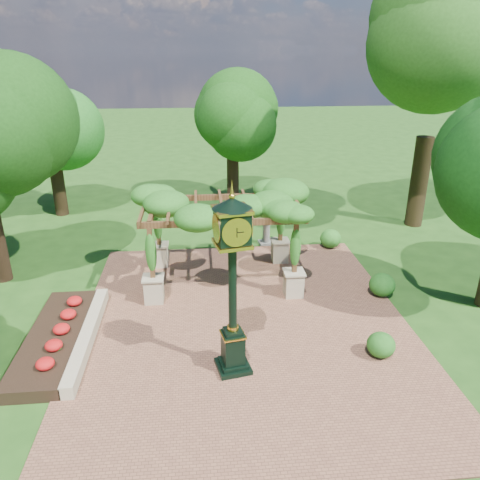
{
  "coord_description": "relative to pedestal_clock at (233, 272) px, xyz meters",
  "views": [
    {
      "loc": [
        -1.32,
        -11.29,
        7.83
      ],
      "look_at": [
        0.0,
        2.5,
        2.2
      ],
      "focal_mm": 35.0,
      "sensor_mm": 36.0,
      "label": 1
    }
  ],
  "objects": [
    {
      "name": "tree_east_far",
      "position": [
        9.59,
        10.25,
        4.61
      ],
      "size": [
        5.24,
        5.24,
        10.89
      ],
      "color": "#2F2212",
      "rests_on": "ground"
    },
    {
      "name": "tree_west_far",
      "position": [
        -7.72,
        13.43,
        1.95
      ],
      "size": [
        4.08,
        4.08,
        7.03
      ],
      "color": "black",
      "rests_on": "ground"
    },
    {
      "name": "tree_north",
      "position": [
        1.19,
        14.57,
        2.0
      ],
      "size": [
        3.83,
        3.83,
        7.11
      ],
      "color": "#311E13",
      "rests_on": "ground"
    },
    {
      "name": "pergola",
      "position": [
        0.04,
        5.22,
        -0.05
      ],
      "size": [
        5.48,
        3.47,
        3.43
      ],
      "rotation": [
        0.0,
        0.0,
        -0.01
      ],
      "color": "tan",
      "rests_on": "brick_plaza"
    },
    {
      "name": "border_wall",
      "position": [
        -4.07,
        1.66,
        -2.67
      ],
      "size": [
        0.35,
        5.0,
        0.4
      ],
      "primitive_type": "cube",
      "color": "#C6B793",
      "rests_on": "ground"
    },
    {
      "name": "shrub_front",
      "position": [
        4.06,
        0.18,
        -2.48
      ],
      "size": [
        0.78,
        0.78,
        0.69
      ],
      "primitive_type": "ellipsoid",
      "rotation": [
        0.0,
        0.0,
        0.02
      ],
      "color": "#215B1A",
      "rests_on": "brick_plaza"
    },
    {
      "name": "ground",
      "position": [
        0.53,
        1.16,
        -2.87
      ],
      "size": [
        120.0,
        120.0,
        0.0
      ],
      "primitive_type": "plane",
      "color": "#1E4714",
      "rests_on": "ground"
    },
    {
      "name": "shrub_mid",
      "position": [
        5.38,
        3.5,
        -2.44
      ],
      "size": [
        1.13,
        1.13,
        0.79
      ],
      "primitive_type": "ellipsoid",
      "rotation": [
        0.0,
        0.0,
        -0.37
      ],
      "color": "#1F5919",
      "rests_on": "brick_plaza"
    },
    {
      "name": "sundial",
      "position": [
        2.13,
        8.49,
        -2.39
      ],
      "size": [
        0.66,
        0.66,
        1.09
      ],
      "rotation": [
        0.0,
        0.0,
        0.1
      ],
      "color": "gray",
      "rests_on": "ground"
    },
    {
      "name": "shrub_back",
      "position": [
        4.78,
        7.79,
        -2.43
      ],
      "size": [
        1.13,
        1.13,
        0.79
      ],
      "primitive_type": "ellipsoid",
      "rotation": [
        0.0,
        0.0,
        0.35
      ],
      "color": "#28691E",
      "rests_on": "brick_plaza"
    },
    {
      "name": "flower_bed",
      "position": [
        -4.97,
        1.66,
        -2.69
      ],
      "size": [
        1.5,
        5.0,
        0.36
      ],
      "primitive_type": "cube",
      "color": "red",
      "rests_on": "ground"
    },
    {
      "name": "pedestal_clock",
      "position": [
        0.0,
        0.0,
        0.0
      ],
      "size": [
        1.11,
        1.11,
        4.8
      ],
      "rotation": [
        0.0,
        0.0,
        0.19
      ],
      "color": "black",
      "rests_on": "brick_plaza"
    },
    {
      "name": "brick_plaza",
      "position": [
        0.53,
        2.16,
        -2.85
      ],
      "size": [
        10.0,
        12.0,
        0.04
      ],
      "primitive_type": "cube",
      "color": "brown",
      "rests_on": "ground"
    }
  ]
}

